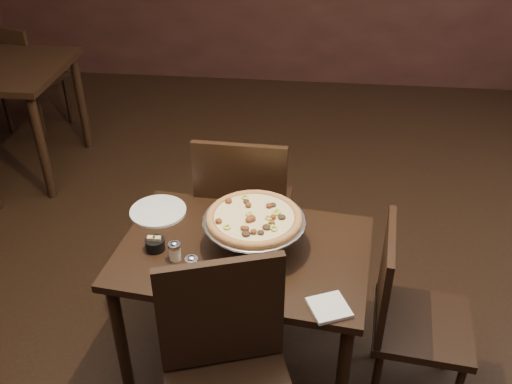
# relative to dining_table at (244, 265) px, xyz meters

# --- Properties ---
(room) EXTENTS (6.04, 7.04, 2.84)m
(room) POSITION_rel_dining_table_xyz_m (0.15, 0.10, 0.82)
(room) COLOR black
(room) RESTS_ON ground
(dining_table) EXTENTS (1.15, 0.84, 0.68)m
(dining_table) POSITION_rel_dining_table_xyz_m (0.00, 0.00, 0.00)
(dining_table) COLOR black
(dining_table) RESTS_ON ground
(pizza_stand) EXTENTS (0.44, 0.44, 0.18)m
(pizza_stand) POSITION_rel_dining_table_xyz_m (0.04, 0.03, 0.24)
(pizza_stand) COLOR silver
(pizza_stand) RESTS_ON dining_table
(parmesan_shaker) EXTENTS (0.05, 0.05, 0.09)m
(parmesan_shaker) POSITION_rel_dining_table_xyz_m (-0.28, -0.10, 0.13)
(parmesan_shaker) COLOR #F6E8BF
(parmesan_shaker) RESTS_ON dining_table
(pepper_flake_shaker) EXTENTS (0.05, 0.05, 0.10)m
(pepper_flake_shaker) POSITION_rel_dining_table_xyz_m (-0.19, -0.19, 0.13)
(pepper_flake_shaker) COLOR maroon
(pepper_flake_shaker) RESTS_ON dining_table
(packet_caddy) EXTENTS (0.08, 0.08, 0.07)m
(packet_caddy) POSITION_rel_dining_table_xyz_m (-0.38, -0.04, 0.12)
(packet_caddy) COLOR black
(packet_caddy) RESTS_ON dining_table
(napkin_stack) EXTENTS (0.19, 0.19, 0.02)m
(napkin_stack) POSITION_rel_dining_table_xyz_m (0.37, -0.32, 0.10)
(napkin_stack) COLOR silver
(napkin_stack) RESTS_ON dining_table
(plate_left) EXTENTS (0.27, 0.27, 0.01)m
(plate_left) POSITION_rel_dining_table_xyz_m (-0.44, 0.23, 0.10)
(plate_left) COLOR white
(plate_left) RESTS_ON dining_table
(plate_near) EXTENTS (0.21, 0.21, 0.01)m
(plate_near) POSITION_rel_dining_table_xyz_m (-0.04, -0.26, 0.09)
(plate_near) COLOR white
(plate_near) RESTS_ON dining_table
(serving_spatula) EXTENTS (0.12, 0.12, 0.02)m
(serving_spatula) POSITION_rel_dining_table_xyz_m (0.16, -0.06, 0.23)
(serving_spatula) COLOR silver
(serving_spatula) RESTS_ON pizza_stand
(chair_far) EXTENTS (0.47, 0.47, 0.98)m
(chair_far) POSITION_rel_dining_table_xyz_m (-0.06, 0.51, -0.05)
(chair_far) COLOR black
(chair_far) RESTS_ON ground
(chair_near) EXTENTS (0.58, 0.58, 0.99)m
(chair_near) POSITION_rel_dining_table_xyz_m (0.02, -0.58, -0.05)
(chair_near) COLOR black
(chair_near) RESTS_ON ground
(chair_side) EXTENTS (0.45, 0.45, 0.88)m
(chair_side) POSITION_rel_dining_table_xyz_m (0.72, -0.11, -0.11)
(chair_side) COLOR black
(chair_side) RESTS_ON ground
(bg_chair_far) EXTENTS (0.53, 0.53, 0.92)m
(bg_chair_far) POSITION_rel_dining_table_xyz_m (-2.07, 2.23, -0.08)
(bg_chair_far) COLOR black
(bg_chair_far) RESTS_ON ground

